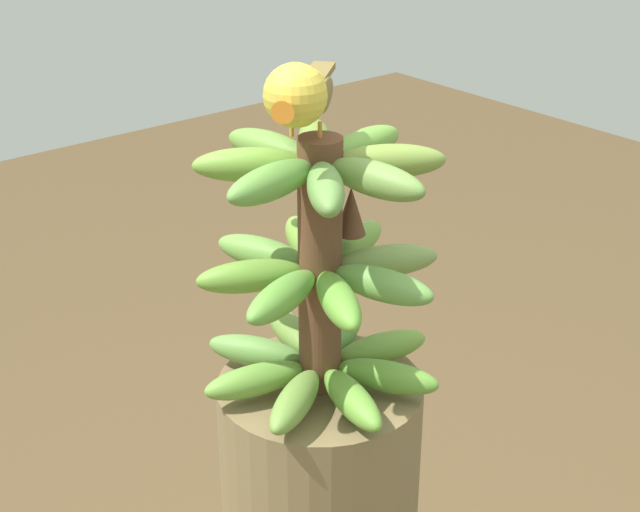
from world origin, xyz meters
TOP-DOWN VIEW (x-y plane):
  - banana_bunch at (0.00, -0.00)m, footprint 0.30×0.30m
  - perched_bird at (-0.00, 0.03)m, footprint 0.17×0.20m
  - fallen_banana at (0.90, -0.56)m, footprint 0.11×0.14m

SIDE VIEW (x-z plane):
  - fallen_banana at x=0.90m, z-range 0.00..0.04m
  - banana_bunch at x=0.00m, z-range 1.07..1.40m
  - perched_bird at x=0.00m, z-range 1.40..1.50m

